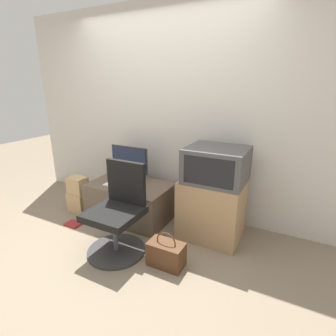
{
  "coord_description": "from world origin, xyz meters",
  "views": [
    {
      "loc": [
        1.59,
        -1.66,
        1.67
      ],
      "look_at": [
        0.23,
        0.95,
        0.71
      ],
      "focal_mm": 28.0,
      "sensor_mm": 36.0,
      "label": 1
    }
  ],
  "objects_px": {
    "cardboard_box_lower": "(79,202)",
    "handbag": "(166,254)",
    "mouse": "(130,187)",
    "crt_tv": "(216,165)",
    "keyboard": "(116,185)",
    "office_chair": "(118,216)",
    "book": "(73,224)",
    "main_monitor": "(129,163)"
  },
  "relations": [
    {
      "from": "book",
      "to": "crt_tv",
      "type": "bearing_deg",
      "value": 19.49
    },
    {
      "from": "keyboard",
      "to": "handbag",
      "type": "distance_m",
      "value": 1.14
    },
    {
      "from": "book",
      "to": "handbag",
      "type": "bearing_deg",
      "value": -5.39
    },
    {
      "from": "mouse",
      "to": "book",
      "type": "xyz_separation_m",
      "value": [
        -0.59,
        -0.39,
        -0.46
      ]
    },
    {
      "from": "mouse",
      "to": "office_chair",
      "type": "relative_size",
      "value": 0.07
    },
    {
      "from": "crt_tv",
      "to": "main_monitor",
      "type": "bearing_deg",
      "value": 174.49
    },
    {
      "from": "mouse",
      "to": "handbag",
      "type": "height_order",
      "value": "mouse"
    },
    {
      "from": "office_chair",
      "to": "book",
      "type": "distance_m",
      "value": 0.9
    },
    {
      "from": "keyboard",
      "to": "main_monitor",
      "type": "bearing_deg",
      "value": 90.42
    },
    {
      "from": "cardboard_box_lower",
      "to": "mouse",
      "type": "bearing_deg",
      "value": 5.54
    },
    {
      "from": "crt_tv",
      "to": "keyboard",
      "type": "bearing_deg",
      "value": -170.73
    },
    {
      "from": "main_monitor",
      "to": "office_chair",
      "type": "bearing_deg",
      "value": -62.57
    },
    {
      "from": "crt_tv",
      "to": "cardboard_box_lower",
      "type": "relative_size",
      "value": 2.29
    },
    {
      "from": "mouse",
      "to": "book",
      "type": "height_order",
      "value": "mouse"
    },
    {
      "from": "keyboard",
      "to": "handbag",
      "type": "relative_size",
      "value": 0.85
    },
    {
      "from": "crt_tv",
      "to": "office_chair",
      "type": "distance_m",
      "value": 1.14
    },
    {
      "from": "keyboard",
      "to": "mouse",
      "type": "distance_m",
      "value": 0.2
    },
    {
      "from": "handbag",
      "to": "book",
      "type": "bearing_deg",
      "value": 174.61
    },
    {
      "from": "mouse",
      "to": "book",
      "type": "bearing_deg",
      "value": -146.85
    },
    {
      "from": "keyboard",
      "to": "office_chair",
      "type": "xyz_separation_m",
      "value": [
        0.42,
        -0.5,
        -0.08
      ]
    },
    {
      "from": "office_chair",
      "to": "keyboard",
      "type": "bearing_deg",
      "value": 129.99
    },
    {
      "from": "office_chair",
      "to": "book",
      "type": "relative_size",
      "value": 4.81
    },
    {
      "from": "mouse",
      "to": "crt_tv",
      "type": "height_order",
      "value": "crt_tv"
    },
    {
      "from": "keyboard",
      "to": "cardboard_box_lower",
      "type": "distance_m",
      "value": 0.68
    },
    {
      "from": "mouse",
      "to": "office_chair",
      "type": "height_order",
      "value": "office_chair"
    },
    {
      "from": "cardboard_box_lower",
      "to": "handbag",
      "type": "relative_size",
      "value": 0.77
    },
    {
      "from": "mouse",
      "to": "cardboard_box_lower",
      "type": "bearing_deg",
      "value": -174.46
    },
    {
      "from": "mouse",
      "to": "main_monitor",
      "type": "bearing_deg",
      "value": 124.9
    },
    {
      "from": "handbag",
      "to": "book",
      "type": "height_order",
      "value": "handbag"
    },
    {
      "from": "main_monitor",
      "to": "crt_tv",
      "type": "bearing_deg",
      "value": -5.51
    },
    {
      "from": "office_chair",
      "to": "main_monitor",
      "type": "bearing_deg",
      "value": 117.43
    },
    {
      "from": "mouse",
      "to": "crt_tv",
      "type": "xyz_separation_m",
      "value": [
        1.0,
        0.18,
        0.37
      ]
    },
    {
      "from": "crt_tv",
      "to": "book",
      "type": "xyz_separation_m",
      "value": [
        -1.59,
        -0.56,
        -0.84
      ]
    },
    {
      "from": "main_monitor",
      "to": "crt_tv",
      "type": "distance_m",
      "value": 1.22
    },
    {
      "from": "office_chair",
      "to": "cardboard_box_lower",
      "type": "relative_size",
      "value": 3.4
    },
    {
      "from": "office_chair",
      "to": "book",
      "type": "xyz_separation_m",
      "value": [
        -0.81,
        0.13,
        -0.37
      ]
    },
    {
      "from": "handbag",
      "to": "crt_tv",
      "type": "bearing_deg",
      "value": 71.47
    },
    {
      "from": "handbag",
      "to": "office_chair",
      "type": "bearing_deg",
      "value": -179.76
    },
    {
      "from": "keyboard",
      "to": "office_chair",
      "type": "height_order",
      "value": "office_chair"
    },
    {
      "from": "book",
      "to": "keyboard",
      "type": "bearing_deg",
      "value": 43.08
    },
    {
      "from": "main_monitor",
      "to": "book",
      "type": "distance_m",
      "value": 1.03
    },
    {
      "from": "office_chair",
      "to": "cardboard_box_lower",
      "type": "bearing_deg",
      "value": 156.35
    }
  ]
}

